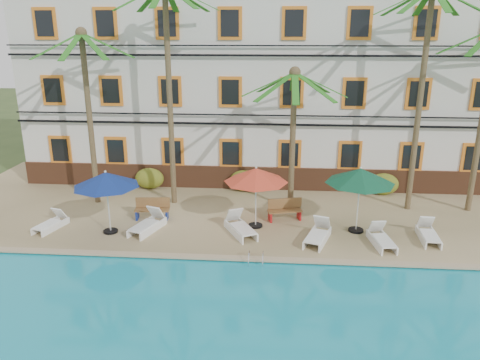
# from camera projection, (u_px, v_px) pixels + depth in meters

# --- Properties ---
(ground) EXTENTS (100.00, 100.00, 0.00)m
(ground) POSITION_uv_depth(u_px,v_px,m) (252.00, 254.00, 17.83)
(ground) COLOR #384C23
(ground) RESTS_ON ground
(pool_deck) EXTENTS (30.00, 12.00, 0.25)m
(pool_deck) POSITION_uv_depth(u_px,v_px,m) (258.00, 205.00, 22.53)
(pool_deck) COLOR tan
(pool_deck) RESTS_ON ground
(pool_coping) EXTENTS (30.00, 0.35, 0.06)m
(pool_coping) POSITION_uv_depth(u_px,v_px,m) (251.00, 259.00, 16.89)
(pool_coping) COLOR tan
(pool_coping) RESTS_ON pool_deck
(hotel_building) EXTENTS (25.40, 6.44, 10.22)m
(hotel_building) POSITION_uv_depth(u_px,v_px,m) (263.00, 83.00, 25.65)
(hotel_building) COLOR silver
(hotel_building) RESTS_ON pool_deck
(palm_a) EXTENTS (4.56, 4.56, 8.04)m
(palm_a) POSITION_uv_depth(u_px,v_px,m) (87.00, 94.00, 20.98)
(palm_a) COLOR brown
(palm_a) RESTS_ON pool_deck
(palm_b) EXTENTS (4.56, 4.56, 9.98)m
(palm_b) POSITION_uv_depth(u_px,v_px,m) (168.00, 69.00, 20.57)
(palm_b) COLOR brown
(palm_b) RESTS_ON pool_deck
(palm_c) EXTENTS (4.56, 4.56, 6.44)m
(palm_c) POSITION_uv_depth(u_px,v_px,m) (293.00, 118.00, 20.48)
(palm_c) COLOR brown
(palm_c) RESTS_ON pool_deck
(palm_d) EXTENTS (4.56, 4.56, 9.80)m
(palm_d) POSITION_uv_depth(u_px,v_px,m) (423.00, 73.00, 19.81)
(palm_d) COLOR brown
(palm_d) RESTS_ON pool_deck
(shrub_left) EXTENTS (1.50, 0.90, 1.10)m
(shrub_left) POSITION_uv_depth(u_px,v_px,m) (150.00, 178.00, 24.27)
(shrub_left) COLOR #255C1A
(shrub_left) RESTS_ON pool_deck
(shrub_mid) EXTENTS (1.50, 0.90, 1.10)m
(shrub_mid) POSITION_uv_depth(u_px,v_px,m) (244.00, 181.00, 23.90)
(shrub_mid) COLOR #255C1A
(shrub_mid) RESTS_ON pool_deck
(shrub_right) EXTENTS (1.50, 0.90, 1.10)m
(shrub_right) POSITION_uv_depth(u_px,v_px,m) (383.00, 184.00, 23.38)
(shrub_right) COLOR #255C1A
(shrub_right) RESTS_ON pool_deck
(umbrella_blue) EXTENTS (2.65, 2.65, 2.64)m
(umbrella_blue) POSITION_uv_depth(u_px,v_px,m) (106.00, 180.00, 18.49)
(umbrella_blue) COLOR black
(umbrella_blue) RESTS_ON pool_deck
(umbrella_red) EXTENTS (2.65, 2.65, 2.64)m
(umbrella_red) POSITION_uv_depth(u_px,v_px,m) (256.00, 175.00, 19.04)
(umbrella_red) COLOR black
(umbrella_red) RESTS_ON pool_deck
(umbrella_green) EXTENTS (2.78, 2.78, 2.78)m
(umbrella_green) POSITION_uv_depth(u_px,v_px,m) (360.00, 176.00, 18.54)
(umbrella_green) COLOR black
(umbrella_green) RESTS_ON pool_deck
(lounger_a) EXTENTS (1.02, 1.73, 0.77)m
(lounger_a) POSITION_uv_depth(u_px,v_px,m) (51.00, 223.00, 19.44)
(lounger_a) COLOR white
(lounger_a) RESTS_ON pool_deck
(lounger_b) EXTENTS (1.28, 2.03, 0.91)m
(lounger_b) POSITION_uv_depth(u_px,v_px,m) (148.00, 224.00, 19.25)
(lounger_b) COLOR white
(lounger_b) RESTS_ON pool_deck
(lounger_c) EXTENTS (1.52, 2.06, 0.92)m
(lounger_c) POSITION_uv_depth(u_px,v_px,m) (240.00, 227.00, 18.97)
(lounger_c) COLOR white
(lounger_c) RESTS_ON pool_deck
(lounger_d) EXTENTS (1.26, 2.03, 0.90)m
(lounger_d) POSITION_uv_depth(u_px,v_px,m) (318.00, 234.00, 18.27)
(lounger_d) COLOR white
(lounger_d) RESTS_ON pool_deck
(lounger_e) EXTENTS (0.88, 1.85, 0.84)m
(lounger_e) POSITION_uv_depth(u_px,v_px,m) (381.00, 238.00, 17.96)
(lounger_e) COLOR white
(lounger_e) RESTS_ON pool_deck
(lounger_f) EXTENTS (0.73, 1.80, 0.84)m
(lounger_f) POSITION_uv_depth(u_px,v_px,m) (428.00, 234.00, 18.39)
(lounger_f) COLOR white
(lounger_f) RESTS_ON pool_deck
(bench_left) EXTENTS (1.53, 0.60, 0.93)m
(bench_left) POSITION_uv_depth(u_px,v_px,m) (152.00, 208.00, 20.44)
(bench_left) COLOR olive
(bench_left) RESTS_ON pool_deck
(bench_right) EXTENTS (1.57, 0.84, 0.93)m
(bench_right) POSITION_uv_depth(u_px,v_px,m) (284.00, 209.00, 20.33)
(bench_right) COLOR olive
(bench_right) RESTS_ON pool_deck
(pool_ladder) EXTENTS (0.54, 0.74, 0.74)m
(pool_ladder) POSITION_uv_depth(u_px,v_px,m) (256.00, 261.00, 16.79)
(pool_ladder) COLOR silver
(pool_ladder) RESTS_ON ground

